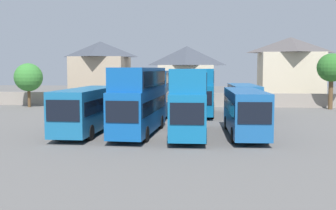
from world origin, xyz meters
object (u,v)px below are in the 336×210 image
house_terrace_centre (187,74)px  bus_1 (88,108)px  bus_5 (129,97)px  house_terrace_right (290,69)px  tree_behind_wall (332,68)px  bus_7 (202,89)px  bus_3 (189,98)px  bus_2 (140,97)px  bus_8 (243,98)px  tree_left_of_lot (28,77)px  house_terrace_left (101,71)px  bus_4 (245,110)px  bus_6 (159,90)px

house_terrace_centre → bus_1: bearing=-101.3°
bus_5 → house_terrace_right: bearing=136.1°
tree_behind_wall → house_terrace_centre: bearing=154.5°
bus_5 → bus_7: 8.01m
bus_3 → bus_7: 13.99m
bus_2 → bus_3: bearing=88.6°
bus_1 → bus_5: size_ratio=1.06×
house_terrace_right → bus_8: bearing=-114.2°
bus_8 → tree_behind_wall: 14.39m
house_terrace_centre → house_terrace_right: (15.17, 1.02, 0.63)m
bus_1 → house_terrace_right: size_ratio=1.13×
bus_3 → bus_8: (5.06, 13.42, -0.92)m
bus_5 → house_terrace_centre: bearing=167.5°
bus_1 → bus_7: bus_7 is taller
bus_8 → tree_left_of_lot: size_ratio=1.78×
bus_5 → bus_8: (12.37, -0.21, 0.00)m
bus_3 → house_terrace_left: house_terrace_left is taller
bus_5 → house_terrace_centre: size_ratio=1.24×
bus_8 → house_terrace_centre: bearing=-159.9°
bus_1 → house_terrace_centre: bearing=169.0°
tree_left_of_lot → tree_behind_wall: (38.39, 1.00, 1.20)m
house_terrace_right → bus_7: bearing=-125.6°
bus_3 → house_terrace_right: bearing=155.8°
bus_8 → bus_4: bearing=-6.3°
bus_3 → bus_8: 14.37m
bus_6 → bus_8: 9.18m
bus_4 → bus_2: bearing=-91.6°
bus_1 → house_terrace_centre: house_terrace_centre is taller
bus_3 → house_terrace_right: 34.26m
bus_8 → tree_left_of_lot: (-27.11, 7.34, 1.98)m
house_terrace_centre → tree_left_of_lot: size_ratio=1.46×
bus_1 → bus_4: bus_1 is taller
bus_2 → bus_4: size_ratio=1.03×
house_terrace_centre → bus_7: bearing=-81.0°
bus_2 → tree_behind_wall: tree_behind_wall is taller
house_terrace_right → tree_left_of_lot: 36.88m
bus_6 → bus_5: bearing=-88.7°
tree_left_of_lot → house_terrace_right: bearing=17.0°
house_terrace_centre → house_terrace_right: size_ratio=0.87×
bus_3 → bus_1: bearing=-95.2°
bus_6 → house_terrace_centre: 16.95m
bus_5 → bus_6: 3.33m
bus_2 → house_terrace_centre: bearing=178.7°
bus_2 → bus_6: bearing=-176.6°
bus_2 → tree_behind_wall: 29.56m
bus_8 → tree_left_of_lot: 28.16m
bus_8 → house_terrace_left: 27.53m
bus_2 → bus_7: bus_2 is taller
tree_left_of_lot → bus_8: bearing=-15.2°
bus_3 → bus_6: 14.37m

